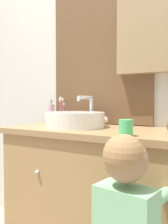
# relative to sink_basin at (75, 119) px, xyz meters

# --- Properties ---
(wall_back) EXTENTS (3.20, 0.18, 2.50)m
(wall_back) POSITION_rel_sink_basin_xyz_m (0.17, 0.32, 0.37)
(wall_back) COLOR silver
(wall_back) RESTS_ON ground_plane
(vanity_counter) EXTENTS (1.12, 0.56, 0.86)m
(vanity_counter) POSITION_rel_sink_basin_xyz_m (0.16, 0.01, -0.48)
(vanity_counter) COLOR #A37A4C
(vanity_counter) RESTS_ON ground_plane
(sink_basin) EXTENTS (0.38, 0.43, 0.20)m
(sink_basin) POSITION_rel_sink_basin_xyz_m (0.00, 0.00, 0.00)
(sink_basin) COLOR white
(sink_basin) RESTS_ON vanity_counter
(toothbrush_holder) EXTENTS (0.08, 0.08, 0.20)m
(toothbrush_holder) POSITION_rel_sink_basin_xyz_m (-0.26, 0.21, -0.01)
(toothbrush_holder) COLOR silver
(toothbrush_holder) RESTS_ON vanity_counter
(soap_dispenser) EXTENTS (0.05, 0.05, 0.18)m
(soap_dispenser) POSITION_rel_sink_basin_xyz_m (-0.34, 0.19, 0.02)
(soap_dispenser) COLOR #CCA3BC
(soap_dispenser) RESTS_ON vanity_counter
(drinking_cup) EXTENTS (0.07, 0.07, 0.08)m
(drinking_cup) POSITION_rel_sink_basin_xyz_m (0.42, -0.21, -0.01)
(drinking_cup) COLOR #4CC670
(drinking_cup) RESTS_ON vanity_counter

